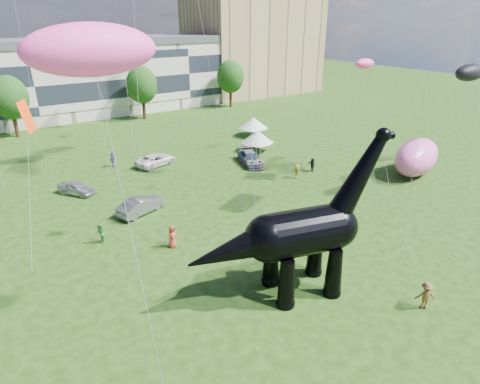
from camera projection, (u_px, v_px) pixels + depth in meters
ground at (342, 294)px, 26.09m from camera, size 220.00×220.00×0.00m
terrace_row at (29, 85)px, 66.31m from camera, size 78.00×11.00×12.00m
apartment_block at (253, 42)px, 91.36m from camera, size 28.00×18.00×22.00m
tree_mid_left at (8, 94)px, 57.33m from camera, size 5.20×5.20×9.44m
tree_mid_right at (141, 82)px, 67.67m from camera, size 5.20×5.20×9.44m
tree_far_right at (230, 74)px, 76.97m from camera, size 5.20×5.20×9.44m
dinosaur_sculpture at (296, 236)px, 24.80m from camera, size 13.31×5.40×10.90m
car_silver at (76, 188)px, 40.37m from camera, size 3.51×4.13×1.34m
car_grey at (141, 206)px, 36.46m from camera, size 4.88×3.02×1.52m
car_white at (156, 160)px, 48.16m from camera, size 5.51×3.67×1.41m
car_dark at (250, 158)px, 48.53m from camera, size 3.50×5.60×1.51m
gazebo_near at (257, 137)px, 52.65m from camera, size 5.11×5.11×2.81m
gazebo_far at (253, 123)px, 59.38m from camera, size 4.95×4.95×2.84m
inflatable_pink at (416, 157)px, 45.00m from camera, size 8.92×6.17×4.05m
visitors at (192, 207)px, 35.87m from camera, size 46.73×40.99×1.86m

